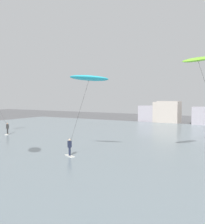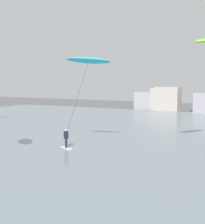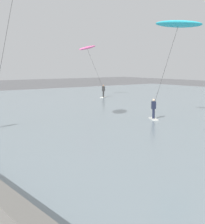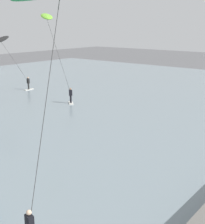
# 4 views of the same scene
# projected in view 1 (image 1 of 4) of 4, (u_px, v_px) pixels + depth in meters

# --- Properties ---
(water_bay) EXTENTS (84.00, 52.00, 0.10)m
(water_bay) POSITION_uv_depth(u_px,v_px,m) (164.00, 146.00, 34.70)
(water_bay) COLOR gray
(water_bay) RESTS_ON ground
(kitesurfer_cyan) EXTENTS (4.60, 2.35, 7.77)m
(kitesurfer_cyan) POSITION_uv_depth(u_px,v_px,m) (88.00, 84.00, 27.84)
(kitesurfer_cyan) COLOR silver
(kitesurfer_cyan) RESTS_ON water_bay
(kitesurfer_lime) EXTENTS (4.61, 3.29, 9.25)m
(kitesurfer_lime) POSITION_uv_depth(u_px,v_px,m) (201.00, 68.00, 25.52)
(kitesurfer_lime) COLOR silver
(kitesurfer_lime) RESTS_ON water_bay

